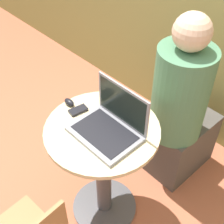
% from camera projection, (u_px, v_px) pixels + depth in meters
% --- Properties ---
extents(ground_plane, '(12.00, 12.00, 0.00)m').
position_uv_depth(ground_plane, '(105.00, 207.00, 2.16)').
color(ground_plane, '#B26042').
extents(round_table, '(0.62, 0.62, 0.78)m').
position_uv_depth(round_table, '(103.00, 162.00, 1.82)').
color(round_table, '#4C4C51').
rests_on(round_table, ground_plane).
extents(laptop, '(0.35, 0.26, 0.25)m').
position_uv_depth(laptop, '(110.00, 124.00, 1.58)').
color(laptop, gray).
rests_on(laptop, round_table).
extents(cell_phone, '(0.07, 0.11, 0.02)m').
position_uv_depth(cell_phone, '(78.00, 110.00, 1.72)').
color(cell_phone, black).
rests_on(cell_phone, round_table).
extents(computer_mouse, '(0.07, 0.04, 0.03)m').
position_uv_depth(computer_mouse, '(69.00, 102.00, 1.76)').
color(computer_mouse, black).
rests_on(computer_mouse, round_table).
extents(person_seated, '(0.34, 0.53, 1.27)m').
position_uv_depth(person_seated, '(181.00, 116.00, 2.05)').
color(person_seated, '#4C4742').
rests_on(person_seated, ground_plane).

